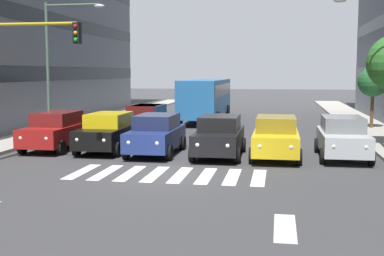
{
  "coord_description": "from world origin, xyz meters",
  "views": [
    {
      "loc": [
        -3.77,
        17.04,
        3.55
      ],
      "look_at": [
        0.06,
        -5.39,
        1.05
      ],
      "focal_mm": 47.67,
      "sensor_mm": 36.0,
      "label": 1
    }
  ],
  "objects_px": {
    "car_2": "(219,136)",
    "car_1": "(276,137)",
    "car_3": "(156,134)",
    "street_lamp_right": "(57,54)",
    "car_0": "(343,137)",
    "car_row2_1": "(145,120)",
    "car_row2_0": "(148,120)",
    "car_4": "(108,132)",
    "traffic_light_gantry": "(6,68)",
    "car_5": "(56,130)",
    "bus_behind_traffic": "(206,95)",
    "street_tree_2": "(373,82)",
    "street_lamp_left": "(383,55)"
  },
  "relations": [
    {
      "from": "car_1",
      "to": "car_3",
      "type": "relative_size",
      "value": 1.0
    },
    {
      "from": "car_row2_1",
      "to": "car_4",
      "type": "bearing_deg",
      "value": 88.07
    },
    {
      "from": "bus_behind_traffic",
      "to": "car_1",
      "type": "bearing_deg",
      "value": 108.33
    },
    {
      "from": "car_3",
      "to": "street_lamp_right",
      "type": "distance_m",
      "value": 8.75
    },
    {
      "from": "traffic_light_gantry",
      "to": "street_lamp_left",
      "type": "height_order",
      "value": "street_lamp_left"
    },
    {
      "from": "car_5",
      "to": "car_row2_1",
      "type": "height_order",
      "value": "same"
    },
    {
      "from": "car_5",
      "to": "street_tree_2",
      "type": "bearing_deg",
      "value": -145.69
    },
    {
      "from": "traffic_light_gantry",
      "to": "car_row2_0",
      "type": "bearing_deg",
      "value": -106.29
    },
    {
      "from": "car_0",
      "to": "car_row2_1",
      "type": "distance_m",
      "value": 11.57
    },
    {
      "from": "street_lamp_right",
      "to": "car_row2_1",
      "type": "bearing_deg",
      "value": -160.4
    },
    {
      "from": "car_1",
      "to": "bus_behind_traffic",
      "type": "relative_size",
      "value": 0.42
    },
    {
      "from": "car_4",
      "to": "street_tree_2",
      "type": "xyz_separation_m",
      "value": [
        -13.18,
        -10.84,
        2.06
      ]
    },
    {
      "from": "car_1",
      "to": "car_5",
      "type": "relative_size",
      "value": 1.0
    },
    {
      "from": "car_2",
      "to": "car_0",
      "type": "bearing_deg",
      "value": -175.5
    },
    {
      "from": "car_4",
      "to": "traffic_light_gantry",
      "type": "relative_size",
      "value": 0.81
    },
    {
      "from": "car_4",
      "to": "car_5",
      "type": "xyz_separation_m",
      "value": [
        2.55,
        -0.11,
        0.0
      ]
    },
    {
      "from": "car_row2_0",
      "to": "traffic_light_gantry",
      "type": "distance_m",
      "value": 10.59
    },
    {
      "from": "bus_behind_traffic",
      "to": "car_4",
      "type": "bearing_deg",
      "value": 81.1
    },
    {
      "from": "car_4",
      "to": "car_5",
      "type": "distance_m",
      "value": 2.55
    },
    {
      "from": "car_2",
      "to": "car_4",
      "type": "xyz_separation_m",
      "value": [
        5.09,
        -0.62,
        0.0
      ]
    },
    {
      "from": "car_row2_0",
      "to": "car_4",
      "type": "bearing_deg",
      "value": 86.84
    },
    {
      "from": "car_1",
      "to": "traffic_light_gantry",
      "type": "relative_size",
      "value": 0.81
    },
    {
      "from": "car_row2_1",
      "to": "bus_behind_traffic",
      "type": "xyz_separation_m",
      "value": [
        -2.13,
        -9.15,
        0.97
      ]
    },
    {
      "from": "car_row2_0",
      "to": "car_0",
      "type": "bearing_deg",
      "value": 148.86
    },
    {
      "from": "car_1",
      "to": "car_4",
      "type": "bearing_deg",
      "value": -4.8
    },
    {
      "from": "car_2",
      "to": "street_lamp_right",
      "type": "relative_size",
      "value": 0.63
    },
    {
      "from": "car_3",
      "to": "car_1",
      "type": "bearing_deg",
      "value": 178.13
    },
    {
      "from": "car_row2_0",
      "to": "car_5",
      "type": "bearing_deg",
      "value": 62.97
    },
    {
      "from": "street_tree_2",
      "to": "car_row2_0",
      "type": "bearing_deg",
      "value": 21.71
    },
    {
      "from": "car_0",
      "to": "car_4",
      "type": "height_order",
      "value": "same"
    },
    {
      "from": "car_5",
      "to": "traffic_light_gantry",
      "type": "height_order",
      "value": "traffic_light_gantry"
    },
    {
      "from": "car_5",
      "to": "bus_behind_traffic",
      "type": "height_order",
      "value": "bus_behind_traffic"
    },
    {
      "from": "car_0",
      "to": "car_row2_0",
      "type": "relative_size",
      "value": 1.0
    },
    {
      "from": "car_3",
      "to": "street_lamp_right",
      "type": "xyz_separation_m",
      "value": [
        6.52,
        -4.57,
        3.64
      ]
    },
    {
      "from": "car_1",
      "to": "street_lamp_right",
      "type": "distance_m",
      "value": 13.08
    },
    {
      "from": "car_row2_0",
      "to": "street_lamp_right",
      "type": "height_order",
      "value": "street_lamp_right"
    },
    {
      "from": "bus_behind_traffic",
      "to": "traffic_light_gantry",
      "type": "distance_m",
      "value": 19.6
    },
    {
      "from": "car_2",
      "to": "bus_behind_traffic",
      "type": "bearing_deg",
      "value": -79.84
    },
    {
      "from": "car_0",
      "to": "car_1",
      "type": "height_order",
      "value": "same"
    },
    {
      "from": "traffic_light_gantry",
      "to": "street_lamp_left",
      "type": "distance_m",
      "value": 15.35
    },
    {
      "from": "car_row2_0",
      "to": "car_row2_1",
      "type": "bearing_deg",
      "value": 21.84
    },
    {
      "from": "car_2",
      "to": "car_4",
      "type": "bearing_deg",
      "value": -6.91
    },
    {
      "from": "car_1",
      "to": "street_tree_2",
      "type": "distance_m",
      "value": 12.99
    },
    {
      "from": "traffic_light_gantry",
      "to": "street_lamp_right",
      "type": "bearing_deg",
      "value": -78.63
    },
    {
      "from": "car_2",
      "to": "car_1",
      "type": "bearing_deg",
      "value": 179.8
    },
    {
      "from": "street_lamp_right",
      "to": "bus_behind_traffic",
      "type": "bearing_deg",
      "value": -121.32
    },
    {
      "from": "car_0",
      "to": "car_5",
      "type": "distance_m",
      "value": 12.7
    },
    {
      "from": "car_2",
      "to": "car_5",
      "type": "height_order",
      "value": "same"
    },
    {
      "from": "bus_behind_traffic",
      "to": "street_lamp_right",
      "type": "bearing_deg",
      "value": 58.68
    },
    {
      "from": "car_row2_0",
      "to": "car_3",
      "type": "bearing_deg",
      "value": 107.97
    }
  ]
}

